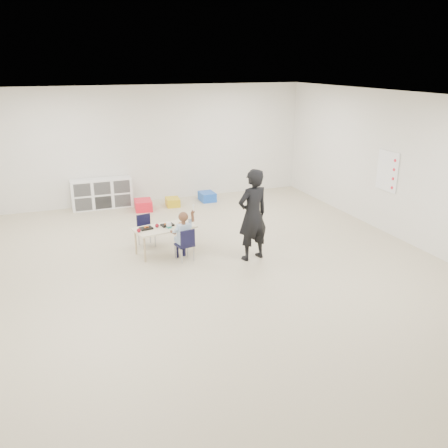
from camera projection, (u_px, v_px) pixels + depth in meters
name	position (u px, v px, depth m)	size (l,w,h in m)	color
room	(207.00, 189.00, 7.49)	(9.00, 9.02, 2.80)	beige
table	(165.00, 240.00, 8.59)	(1.16, 0.73, 0.49)	#FEF2CB
chair_near	(185.00, 244.00, 8.25)	(0.29, 0.27, 0.59)	black
chair_far	(147.00, 231.00, 8.89)	(0.29, 0.27, 0.59)	black
child	(184.00, 235.00, 8.20)	(0.40, 0.40, 0.93)	#9FB7D8
lunch_tray_near	(167.00, 225.00, 8.57)	(0.22, 0.16, 0.03)	black
lunch_tray_far	(146.00, 228.00, 8.40)	(0.22, 0.16, 0.03)	black
milk_carton	(169.00, 226.00, 8.43)	(0.07, 0.07, 0.10)	white
bread_roll	(181.00, 224.00, 8.58)	(0.09, 0.09, 0.07)	#B87C4B
apple_near	(157.00, 226.00, 8.48)	(0.07, 0.07, 0.07)	maroon
apple_far	(139.00, 230.00, 8.23)	(0.07, 0.07, 0.07)	maroon
cubby_shelf	(102.00, 193.00, 11.22)	(1.40, 0.40, 0.70)	white
rules_poster	(387.00, 171.00, 9.40)	(0.02, 0.60, 0.80)	white
adult	(253.00, 215.00, 8.15)	(0.59, 0.39, 1.62)	black
bin_red	(143.00, 205.00, 11.11)	(0.38, 0.49, 0.24)	red
bin_yellow	(173.00, 202.00, 11.43)	(0.31, 0.40, 0.20)	gold
bin_blue	(207.00, 197.00, 11.84)	(0.35, 0.45, 0.22)	blue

